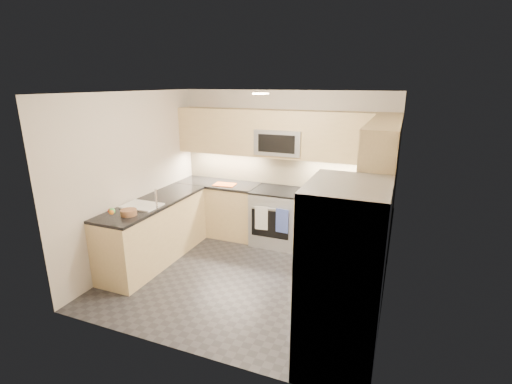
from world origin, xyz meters
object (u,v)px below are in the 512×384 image
microwave (280,142)px  utensil_bowl (357,194)px  refrigerator (342,278)px  fruit_basket (129,212)px  gas_range (277,217)px  cutting_board (225,185)px

microwave → utensil_bowl: (1.27, -0.19, -0.68)m
refrigerator → fruit_basket: bearing=169.3°
gas_range → fruit_basket: 2.42m
fruit_basket → refrigerator: bearing=-10.7°
microwave → utensil_bowl: bearing=-8.7°
refrigerator → cutting_board: bearing=135.2°
cutting_board → gas_range: bearing=4.5°
gas_range → microwave: bearing=90.0°
gas_range → microwave: 1.25m
microwave → fruit_basket: microwave is taller
cutting_board → fruit_basket: 1.88m
gas_range → microwave: size_ratio=1.20×
microwave → utensil_bowl: 1.46m
microwave → refrigerator: (1.45, -2.55, -0.80)m
utensil_bowl → gas_range: bearing=176.9°
refrigerator → fruit_basket: 2.92m
refrigerator → cutting_board: refrigerator is taller
refrigerator → microwave: bearing=119.6°
refrigerator → cutting_board: 3.34m
microwave → fruit_basket: bearing=-125.3°
microwave → cutting_board: bearing=-167.9°
gas_range → cutting_board: cutting_board is taller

